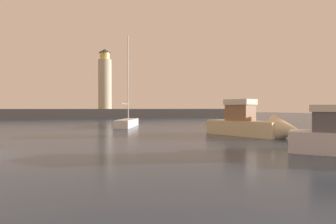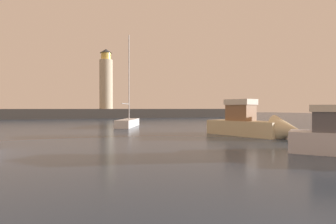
# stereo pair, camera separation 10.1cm
# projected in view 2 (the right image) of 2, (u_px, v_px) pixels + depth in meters

# --- Properties ---
(ground_plane) EXTENTS (220.00, 220.00, 0.00)m
(ground_plane) POSITION_uv_depth(u_px,v_px,m) (114.00, 127.00, 34.54)
(ground_plane) COLOR #2D3D51
(breakwater) EXTENTS (69.63, 6.63, 2.30)m
(breakwater) POSITION_uv_depth(u_px,v_px,m) (100.00, 114.00, 66.52)
(breakwater) COLOR #423F3D
(breakwater) RESTS_ON ground_plane
(lighthouse) EXTENTS (3.29, 3.29, 15.07)m
(lighthouse) POSITION_uv_depth(u_px,v_px,m) (106.00, 81.00, 66.84)
(lighthouse) COLOR beige
(lighthouse) RESTS_ON breakwater
(motorboat_3) EXTENTS (5.41, 8.67, 3.68)m
(motorboat_3) POSITION_uv_depth(u_px,v_px,m) (255.00, 125.00, 23.00)
(motorboat_3) COLOR beige
(motorboat_3) RESTS_ON ground_plane
(sailboat_moored) EXTENTS (4.33, 7.76, 12.28)m
(sailboat_moored) POSITION_uv_depth(u_px,v_px,m) (128.00, 122.00, 35.11)
(sailboat_moored) COLOR white
(sailboat_moored) RESTS_ON ground_plane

